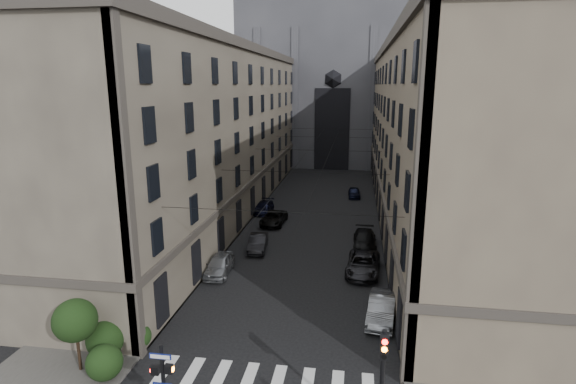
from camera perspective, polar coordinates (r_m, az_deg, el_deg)
The scene contains 18 objects.
sidewalk_left at distance 54.25m, azimuth -7.42°, elevation -2.12°, with size 7.00×80.00×0.15m, color #383533.
sidewalk_right at distance 52.58m, azimuth 15.19°, elevation -3.00°, with size 7.00×80.00×0.15m, color #383533.
zebra_crossing at distance 24.42m, azimuth -3.33°, elevation -23.08°, with size 11.00×3.20×0.01m, color beige.
building_left at distance 53.44m, azimuth -10.78°, elevation 7.64°, with size 13.60×60.60×18.85m.
building_right at distance 51.26m, azimuth 19.12°, elevation 6.91°, with size 13.60×60.60×18.85m.
gothic_tower at distance 89.28m, azimuth 6.18°, elevation 15.47°, with size 35.00×23.00×58.00m.
pedestrian_signal_left at distance 21.32m, azimuth -15.58°, elevation -22.04°, with size 1.02×0.38×4.00m.
traffic_light_right at distance 19.67m, azimuth 11.89°, elevation -21.73°, with size 0.34×0.50×5.20m.
shrub_cluster at distance 26.41m, azimuth -23.07°, elevation -16.54°, with size 3.90×4.40×3.90m.
tram_wires at distance 50.50m, azimuth 3.79°, elevation 5.13°, with size 14.00×60.00×0.43m.
car_left_near at distance 36.16m, azimuth -8.72°, elevation -9.11°, with size 1.79×4.45×1.51m, color gray.
car_left_midnear at distance 40.70m, azimuth -3.85°, elevation -6.44°, with size 1.50×4.30×1.42m, color black.
car_left_midfar at distance 47.98m, azimuth -1.83°, elevation -3.34°, with size 2.26×4.91×1.37m, color black.
car_left_far at distance 52.42m, azimuth -3.13°, elevation -1.94°, with size 1.79×4.41×1.28m, color black.
car_right_near at distance 29.86m, azimuth 11.81°, elevation -14.31°, with size 1.63×4.66×1.54m, color slate.
car_right_midnear at distance 36.34m, azimuth 9.51°, elevation -9.02°, with size 2.51×5.45×1.51m, color black.
car_right_midfar at distance 41.79m, azimuth 9.71°, elevation -6.03°, with size 2.06×5.07×1.47m, color black.
car_right_far at distance 60.04m, azimuth 8.41°, elevation -0.07°, with size 1.54×3.82×1.30m, color black.
Camera 1 is at (4.25, -14.16, 14.53)m, focal length 28.00 mm.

